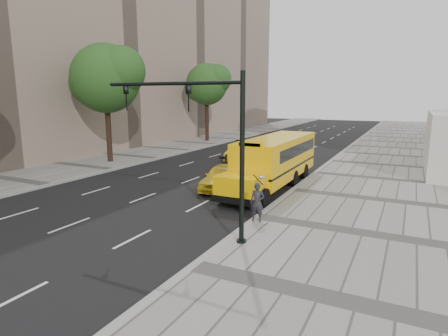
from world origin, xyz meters
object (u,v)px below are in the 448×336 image
at_px(tree_b, 106,78).
at_px(taxi_near, 222,177).
at_px(school_bus, 275,158).
at_px(taxi_far, 238,153).
at_px(traffic_signal, 208,135).
at_px(tree_c, 207,84).
at_px(pedestrian, 257,202).

height_order(tree_b, taxi_near, tree_b).
relative_size(school_bus, taxi_near, 2.63).
bearing_deg(school_bus, taxi_near, -136.24).
xyz_separation_m(taxi_far, traffic_signal, (6.68, -17.37, 3.42)).
distance_m(tree_b, taxi_far, 12.51).
height_order(school_bus, taxi_far, school_bus).
relative_size(tree_c, traffic_signal, 1.47).
height_order(taxi_near, pedestrian, pedestrian).
height_order(tree_c, traffic_signal, tree_c).
height_order(school_bus, taxi_near, school_bus).
bearing_deg(tree_b, taxi_far, 34.56).
xyz_separation_m(school_bus, traffic_signal, (0.69, -9.84, 2.33)).
bearing_deg(tree_c, school_bus, -50.41).
height_order(taxi_near, taxi_far, taxi_near).
bearing_deg(taxi_near, pedestrian, -56.40).
bearing_deg(pedestrian, traffic_signal, -121.96).
bearing_deg(school_bus, tree_b, 174.67).
height_order(tree_b, traffic_signal, tree_b).
bearing_deg(tree_b, pedestrian, -27.80).
height_order(tree_c, taxi_far, tree_c).
distance_m(tree_b, pedestrian, 19.73).
bearing_deg(tree_b, traffic_signal, -35.78).
bearing_deg(taxi_far, tree_b, -153.85).
relative_size(tree_b, taxi_far, 2.39).
bearing_deg(taxi_far, pedestrian, -71.00).
xyz_separation_m(school_bus, taxi_far, (-5.99, 7.52, -1.09)).
bearing_deg(traffic_signal, tree_c, 119.23).
relative_size(taxi_far, traffic_signal, 0.64).
bearing_deg(tree_b, taxi_near, -16.97).
xyz_separation_m(tree_b, taxi_far, (8.91, 6.13, -6.30)).
bearing_deg(traffic_signal, tree_b, 144.22).
distance_m(school_bus, taxi_near, 3.61).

